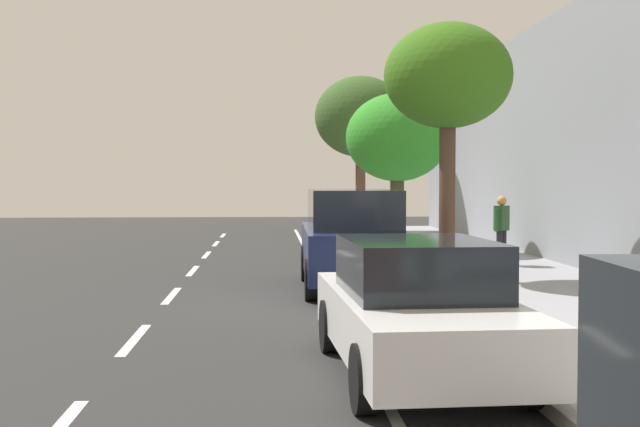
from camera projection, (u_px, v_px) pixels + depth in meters
name	position (u px, v px, depth m)	size (l,w,h in m)	color
ground	(327.00, 301.00, 14.50)	(67.89, 67.89, 0.00)	#2C2C2C
sidewalk	(538.00, 295.00, 14.74)	(4.42, 42.43, 0.15)	#9998A0
curb_edge	(414.00, 296.00, 14.59)	(0.16, 42.43, 0.15)	gray
lane_stripe_centre	(156.00, 314.00, 13.11)	(0.14, 40.00, 0.01)	white
lane_stripe_bike_edge	(333.00, 301.00, 14.51)	(0.12, 42.43, 0.01)	white
parked_sedan_white_second	(417.00, 309.00, 8.91)	(1.98, 4.47, 1.52)	white
parked_suv_dark_blue_mid	(352.00, 238.00, 16.03)	(2.03, 4.73, 1.99)	navy
bicycle_at_curb	(354.00, 251.00, 20.38)	(1.55, 0.91, 0.78)	black
cyclist_with_backpack	(366.00, 229.00, 19.91)	(0.52, 0.55, 1.60)	#C6B284
street_tree_mid_block	(448.00, 79.00, 16.44)	(2.62, 2.62, 5.23)	brown
street_tree_far_end	(397.00, 139.00, 22.96)	(2.94, 2.94, 4.51)	#4D4229
street_tree_corner	(361.00, 117.00, 32.18)	(3.67, 3.67, 6.19)	brown
pedestrian_on_phone	(502.00, 226.00, 19.25)	(0.45, 0.48, 1.66)	black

